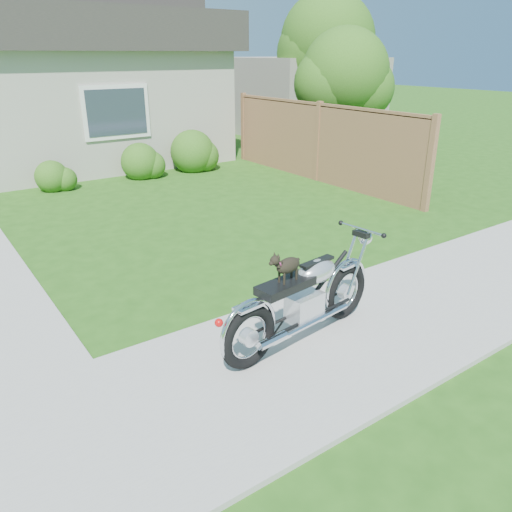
{
  "coord_description": "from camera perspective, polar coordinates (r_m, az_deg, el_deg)",
  "views": [
    {
      "loc": [
        -2.05,
        -3.41,
        2.95
      ],
      "look_at": [
        1.08,
        1.0,
        0.75
      ],
      "focal_mm": 35.0,
      "sensor_mm": 36.0,
      "label": 1
    }
  ],
  "objects": [
    {
      "name": "sidewalk",
      "position": [
        4.94,
        -3.61,
        -14.29
      ],
      "size": [
        24.0,
        2.2,
        0.04
      ],
      "primitive_type": "cube",
      "color": "#9E9B93",
      "rests_on": "ground"
    },
    {
      "name": "ground",
      "position": [
        4.95,
        -3.6,
        -14.47
      ],
      "size": [
        80.0,
        80.0,
        0.0
      ],
      "primitive_type": "plane",
      "color": "#235114",
      "rests_on": "ground"
    },
    {
      "name": "tree_near",
      "position": [
        14.71,
        10.68,
        19.43
      ],
      "size": [
        2.46,
        2.38,
        3.65
      ],
      "color": "#3D2B1C",
      "rests_on": "ground"
    },
    {
      "name": "fence",
      "position": [
        12.55,
        7.12,
        12.79
      ],
      "size": [
        0.12,
        6.62,
        1.9
      ],
      "color": "#A36D49",
      "rests_on": "ground"
    },
    {
      "name": "potted_plant_right",
      "position": [
        12.54,
        -22.32,
        8.44
      ],
      "size": [
        0.46,
        0.46,
        0.65
      ],
      "primitive_type": "imported",
      "rotation": [
        0.0,
        0.0,
        1.24
      ],
      "color": "#35641B",
      "rests_on": "ground"
    },
    {
      "name": "tree_far",
      "position": [
        18.65,
        8.59,
        22.62
      ],
      "size": [
        3.22,
        3.22,
        4.94
      ],
      "color": "#3D2B1C",
      "rests_on": "ground"
    },
    {
      "name": "motorcycle_with_dog",
      "position": [
        5.36,
        5.62,
        -4.77
      ],
      "size": [
        2.22,
        0.63,
        1.1
      ],
      "rotation": [
        0.0,
        0.0,
        0.12
      ],
      "color": "black",
      "rests_on": "sidewalk"
    },
    {
      "name": "shrub_row",
      "position": [
        12.4,
        -23.9,
        8.61
      ],
      "size": [
        10.58,
        1.17,
        1.17
      ],
      "color": "#325F19",
      "rests_on": "ground"
    }
  ]
}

